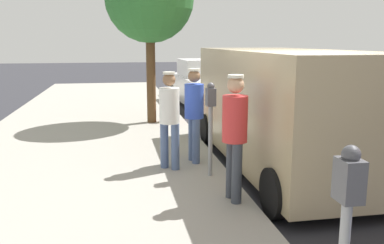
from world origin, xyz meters
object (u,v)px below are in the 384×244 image
object	(u,v)px
pedestrian_in_white	(169,114)
parked_sedan_behind	(204,85)
pedestrian_in_blue	(194,109)
parked_van	(285,106)
pedestrian_in_red	(235,130)
parking_meter_far	(346,219)
fire_hydrant	(169,106)
parking_meter_near	(211,113)

from	to	relation	value
pedestrian_in_white	parked_sedan_behind	size ratio (longest dim) A/B	0.37
pedestrian_in_blue	parked_van	bearing A→B (deg)	172.74
pedestrian_in_red	parked_sedan_behind	size ratio (longest dim) A/B	0.39
parking_meter_far	parked_van	distance (m)	4.87
parking_meter_far	fire_hydrant	world-z (taller)	parking_meter_far
parking_meter_near	parked_sedan_behind	size ratio (longest dim) A/B	0.34
pedestrian_in_white	pedestrian_in_red	world-z (taller)	pedestrian_in_red
pedestrian_in_white	fire_hydrant	distance (m)	4.28
pedestrian_in_red	fire_hydrant	size ratio (longest dim) A/B	2.00
pedestrian_in_red	parked_van	world-z (taller)	parked_van
parking_meter_near	parked_sedan_behind	distance (m)	8.49
pedestrian_in_red	parking_meter_far	bearing A→B (deg)	88.27
pedestrian_in_red	fire_hydrant	distance (m)	5.83
parking_meter_far	parking_meter_near	bearing A→B (deg)	-90.00
pedestrian_in_red	parked_van	xyz separation A→B (m)	(-1.41, -1.70, 0.01)
pedestrian_in_white	parked_van	bearing A→B (deg)	-176.50
pedestrian_in_red	fire_hydrant	xyz separation A→B (m)	(0.19, -5.80, -0.57)
pedestrian_in_white	fire_hydrant	bearing A→B (deg)	-96.72
parking_meter_near	pedestrian_in_white	size ratio (longest dim) A/B	0.92
parking_meter_near	pedestrian_in_blue	size ratio (longest dim) A/B	0.90
parking_meter_near	fire_hydrant	world-z (taller)	parking_meter_near
pedestrian_in_red	parked_van	size ratio (longest dim) A/B	0.33
pedestrian_in_red	fire_hydrant	world-z (taller)	pedestrian_in_red
pedestrian_in_blue	pedestrian_in_white	bearing A→B (deg)	34.67
pedestrian_in_white	pedestrian_in_blue	xyz separation A→B (m)	(-0.48, -0.33, 0.02)
pedestrian_in_white	parked_van	world-z (taller)	parked_van
pedestrian_in_blue	fire_hydrant	bearing A→B (deg)	-90.21
parking_meter_near	pedestrian_in_red	world-z (taller)	pedestrian_in_red
parking_meter_near	pedestrian_in_blue	bearing A→B (deg)	-82.15
parking_meter_near	pedestrian_in_red	xyz separation A→B (m)	(-0.09, 1.08, -0.04)
parking_meter_near	fire_hydrant	bearing A→B (deg)	-88.79
pedestrian_in_red	pedestrian_in_blue	size ratio (longest dim) A/B	1.03
fire_hydrant	pedestrian_in_white	bearing A→B (deg)	83.28
pedestrian_in_white	fire_hydrant	xyz separation A→B (m)	(-0.50, -4.22, -0.53)
parking_meter_far	pedestrian_in_white	world-z (taller)	pedestrian_in_white
parking_meter_near	pedestrian_in_blue	world-z (taller)	pedestrian_in_blue
parking_meter_far	parked_van	bearing A→B (deg)	-107.95
pedestrian_in_blue	parked_van	size ratio (longest dim) A/B	0.32
pedestrian_in_red	parked_sedan_behind	distance (m)	9.54
pedestrian_in_blue	parking_meter_far	bearing A→B (deg)	91.35
parking_meter_far	fire_hydrant	bearing A→B (deg)	-89.34
parking_meter_far	pedestrian_in_red	xyz separation A→B (m)	(-0.09, -2.93, -0.04)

